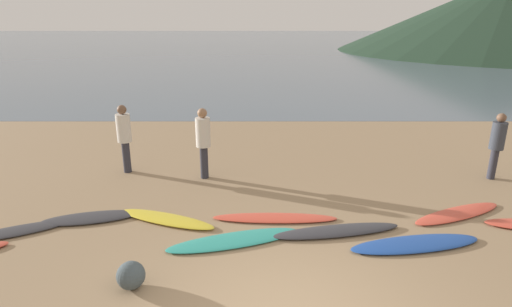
# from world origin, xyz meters

# --- Properties ---
(ground_plane) EXTENTS (120.00, 120.00, 0.20)m
(ground_plane) POSITION_xyz_m (0.00, 10.00, -0.10)
(ground_plane) COLOR #997C5B
(ground_plane) RESTS_ON ground
(ocean_water) EXTENTS (140.00, 100.00, 0.01)m
(ocean_water) POSITION_xyz_m (0.00, 61.48, 0.00)
(ocean_water) COLOR slate
(ocean_water) RESTS_ON ground
(headland_hill) EXTENTS (37.25, 37.25, 8.21)m
(headland_hill) POSITION_xyz_m (27.80, 44.81, 4.10)
(headland_hill) COLOR #1E3323
(headland_hill) RESTS_ON ground
(surfboard_1) EXTENTS (1.94, 1.27, 0.07)m
(surfboard_1) POSITION_xyz_m (-5.05, 2.62, 0.03)
(surfboard_1) COLOR #333338
(surfboard_1) RESTS_ON ground
(surfboard_2) EXTENTS (1.99, 0.99, 0.08)m
(surfboard_2) POSITION_xyz_m (-3.80, 3.17, 0.04)
(surfboard_2) COLOR #333338
(surfboard_2) RESTS_ON ground
(surfboard_3) EXTENTS (2.18, 1.24, 0.09)m
(surfboard_3) POSITION_xyz_m (-2.24, 3.10, 0.04)
(surfboard_3) COLOR yellow
(surfboard_3) RESTS_ON ground
(surfboard_4) EXTENTS (2.55, 1.31, 0.07)m
(surfboard_4) POSITION_xyz_m (-0.83, 2.28, 0.04)
(surfboard_4) COLOR teal
(surfboard_4) RESTS_ON ground
(surfboard_5) EXTENTS (2.54, 0.50, 0.07)m
(surfboard_5) POSITION_xyz_m (-0.04, 3.17, 0.03)
(surfboard_5) COLOR #D84C38
(surfboard_5) RESTS_ON ground
(surfboard_6) EXTENTS (2.57, 0.93, 0.10)m
(surfboard_6) POSITION_xyz_m (1.10, 2.60, 0.05)
(surfboard_6) COLOR #333338
(surfboard_6) RESTS_ON ground
(surfboard_7) EXTENTS (2.53, 1.02, 0.08)m
(surfboard_7) POSITION_xyz_m (2.44, 2.14, 0.04)
(surfboard_7) COLOR #1E479E
(surfboard_7) RESTS_ON ground
(surfboard_8) EXTENTS (2.29, 1.42, 0.07)m
(surfboard_8) POSITION_xyz_m (3.78, 3.38, 0.03)
(surfboard_8) COLOR #D84C38
(surfboard_8) RESTS_ON ground
(person_0) EXTENTS (0.36, 0.36, 1.80)m
(person_0) POSITION_xyz_m (-3.83, 5.91, 1.06)
(person_0) COLOR #2D2D38
(person_0) RESTS_ON ground
(person_1) EXTENTS (0.37, 0.37, 1.81)m
(person_1) POSITION_xyz_m (-1.74, 5.49, 1.07)
(person_1) COLOR #2D2D38
(person_1) RESTS_ON ground
(person_2) EXTENTS (0.34, 0.34, 1.70)m
(person_2) POSITION_xyz_m (5.55, 5.43, 1.00)
(person_2) COLOR #2D2D38
(person_2) RESTS_ON ground
(beach_rock_far) EXTENTS (0.43, 0.43, 0.43)m
(beach_rock_far) POSITION_xyz_m (-2.32, 0.92, 0.22)
(beach_rock_far) COLOR #404C51
(beach_rock_far) RESTS_ON ground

